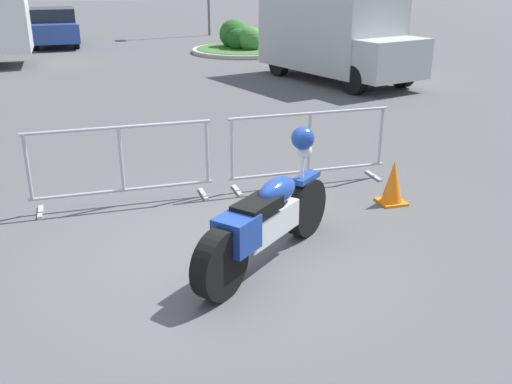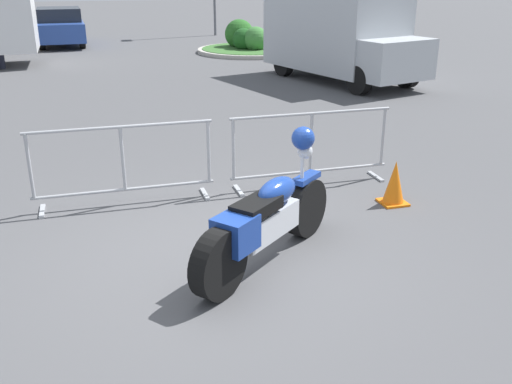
{
  "view_description": "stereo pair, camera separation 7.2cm",
  "coord_description": "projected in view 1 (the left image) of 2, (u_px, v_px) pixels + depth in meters",
  "views": [
    {
      "loc": [
        -1.23,
        -5.43,
        2.89
      ],
      "look_at": [
        0.47,
        0.1,
        0.65
      ],
      "focal_mm": 40.0,
      "sensor_mm": 36.0,
      "label": 1
    },
    {
      "loc": [
        -1.16,
        -5.45,
        2.89
      ],
      "look_at": [
        0.47,
        0.1,
        0.65
      ],
      "focal_mm": 40.0,
      "sensor_mm": 36.0,
      "label": 2
    }
  ],
  "objects": [
    {
      "name": "traffic_cone",
      "position": [
        393.0,
        183.0,
        7.52
      ],
      "size": [
        0.34,
        0.34,
        0.59
      ],
      "color": "orange",
      "rests_on": "ground"
    },
    {
      "name": "planter_island",
      "position": [
        243.0,
        43.0,
        21.8
      ],
      "size": [
        4.21,
        4.21,
        1.18
      ],
      "color": "#ADA89E",
      "rests_on": "ground"
    },
    {
      "name": "crowd_barrier_near",
      "position": [
        122.0,
        164.0,
        7.38
      ],
      "size": [
        2.37,
        0.45,
        1.07
      ],
      "rotation": [
        0.0,
        0.0,
        0.0
      ],
      "color": "#9EA0A5",
      "rests_on": "ground"
    },
    {
      "name": "ground_plane",
      "position": [
        218.0,
        255.0,
        6.22
      ],
      "size": [
        120.0,
        120.0,
        0.0
      ],
      "primitive_type": "plane",
      "color": "#4C4C4F"
    },
    {
      "name": "delivery_van",
      "position": [
        334.0,
        35.0,
        15.78
      ],
      "size": [
        3.25,
        5.34,
        2.31
      ],
      "rotation": [
        0.0,
        0.0,
        -1.29
      ],
      "color": "#B2B7BC",
      "rests_on": "ground"
    },
    {
      "name": "crowd_barrier_far",
      "position": [
        309.0,
        147.0,
        8.1
      ],
      "size": [
        2.37,
        0.45,
        1.07
      ],
      "rotation": [
        0.0,
        0.0,
        0.0
      ],
      "color": "#9EA0A5",
      "rests_on": "ground"
    },
    {
      "name": "motorcycle",
      "position": [
        267.0,
        218.0,
        5.9
      ],
      "size": [
        1.92,
        1.65,
        1.32
      ],
      "rotation": [
        0.0,
        0.0,
        0.7
      ],
      "color": "black",
      "rests_on": "ground"
    },
    {
      "name": "parked_car_blue",
      "position": [
        54.0,
        27.0,
        23.53
      ],
      "size": [
        1.99,
        4.52,
        1.51
      ],
      "rotation": [
        0.0,
        0.0,
        1.61
      ],
      "color": "#284799",
      "rests_on": "ground"
    }
  ]
}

